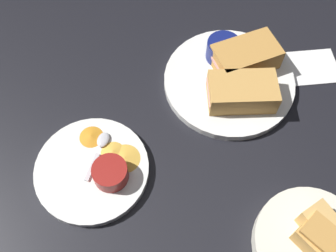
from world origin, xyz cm
name	(u,v)px	position (x,y,z in cm)	size (l,w,h in cm)	color
ground_plane	(221,139)	(0.00, 0.00, -1.50)	(110.00, 110.00, 3.00)	black
plate_sandwich_main	(229,81)	(-5.62, -10.97, 0.80)	(26.81, 26.81, 1.60)	white
sandwich_half_near	(242,92)	(-5.87, -5.88, 4.00)	(14.63, 10.73, 4.80)	tan
sandwich_half_far	(246,57)	(-9.89, -13.73, 4.00)	(13.81, 8.69, 4.80)	#C68C42
ramekin_dark_sauce	(223,49)	(-6.26, -16.97, 3.87)	(6.91, 6.91, 4.23)	navy
spoon_by_dark_ramekin	(233,75)	(-6.52, -11.46, 1.96)	(2.35, 9.91, 0.80)	silver
plate_chips_companion	(92,170)	(25.36, 0.12, 0.80)	(20.69, 20.69, 1.60)	white
ramekin_light_gravy	(110,173)	(22.26, 2.71, 3.40)	(6.20, 6.20, 3.33)	maroon
spoon_by_gravy_ramekin	(101,146)	(22.81, -3.64, 1.96)	(6.77, 8.99, 0.80)	silver
plantain_chip_scatter	(112,152)	(21.01, -1.82, 1.90)	(11.09, 11.90, 0.60)	gold
bread_basket_rear	(313,242)	(-6.23, 23.61, 2.40)	(18.80, 18.80, 7.76)	silver
paper_napkin_folded	(312,67)	(-24.25, -9.68, 0.20)	(11.00, 9.00, 0.40)	white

